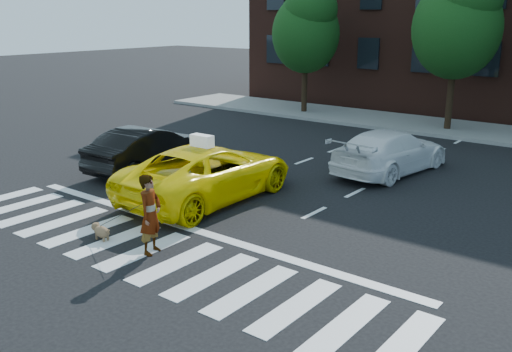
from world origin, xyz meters
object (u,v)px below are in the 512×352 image
at_px(black_sedan, 148,149).
at_px(dog, 100,231).
at_px(taxi, 208,172).
at_px(woman, 150,214).
at_px(white_suv, 390,151).
at_px(tree_mid, 458,17).
at_px(tree_left, 306,25).

height_order(black_sedan, dog, black_sedan).
xyz_separation_m(taxi, dog, (0.11, -3.76, -0.55)).
bearing_deg(woman, white_suv, -23.49).
bearing_deg(taxi, tree_mid, -99.21).
relative_size(woman, dog, 2.71).
relative_size(tree_left, tree_mid, 0.92).
bearing_deg(dog, woman, 10.06).
relative_size(taxi, white_suv, 1.14).
relative_size(tree_left, dog, 10.00).
distance_m(white_suv, woman, 9.28).
height_order(tree_left, woman, tree_left).
xyz_separation_m(tree_left, taxi, (5.57, -13.39, -3.67)).
height_order(taxi, woman, woman).
relative_size(tree_left, black_sedan, 1.48).
distance_m(woman, dog, 1.64).
bearing_deg(white_suv, dog, 80.39).
bearing_deg(dog, white_suv, 75.70).
bearing_deg(dog, taxi, 93.28).
distance_m(black_sedan, white_suv, 7.91).
relative_size(tree_left, woman, 3.70).
distance_m(black_sedan, dog, 6.06).
xyz_separation_m(tree_left, woman, (7.16, -16.92, -3.56)).
height_order(tree_mid, taxi, tree_mid).
height_order(tree_left, tree_mid, tree_mid).
bearing_deg(black_sedan, white_suv, -147.07).
xyz_separation_m(taxi, woman, (1.60, -3.54, 0.11)).
height_order(tree_left, taxi, tree_left).
height_order(tree_left, black_sedan, tree_left).
distance_m(white_suv, dog, 9.81).
relative_size(taxi, woman, 3.13).
relative_size(white_suv, woman, 2.74).
relative_size(black_sedan, dog, 6.77).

